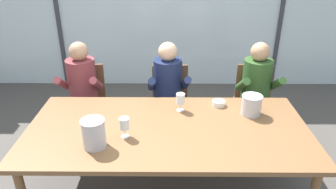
% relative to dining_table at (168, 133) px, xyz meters
% --- Properties ---
extents(ground, '(14.00, 14.00, 0.00)m').
position_rel_dining_table_xyz_m(ground, '(0.00, 1.00, -0.67)').
color(ground, '#4C4742').
extents(window_glass_panel, '(7.65, 0.03, 2.60)m').
position_rel_dining_table_xyz_m(window_glass_panel, '(0.00, 2.59, 0.63)').
color(window_glass_panel, silver).
rests_on(window_glass_panel, ground).
extents(window_mullion_left, '(0.06, 0.06, 2.60)m').
position_rel_dining_table_xyz_m(window_mullion_left, '(-1.72, 2.57, 0.63)').
color(window_mullion_left, '#38383D').
rests_on(window_mullion_left, ground).
extents(window_mullion_right, '(0.06, 0.06, 2.60)m').
position_rel_dining_table_xyz_m(window_mullion_right, '(1.72, 2.57, 0.63)').
color(window_mullion_right, '#38383D').
rests_on(window_mullion_right, ground).
extents(dining_table, '(2.45, 1.18, 0.73)m').
position_rel_dining_table_xyz_m(dining_table, '(0.00, 0.00, 0.00)').
color(dining_table, brown).
rests_on(dining_table, ground).
extents(chair_near_curtain, '(0.48, 0.48, 0.89)m').
position_rel_dining_table_xyz_m(chair_near_curtain, '(-0.97, 1.00, -0.14)').
color(chair_near_curtain, brown).
rests_on(chair_near_curtain, ground).
extents(chair_left_of_center, '(0.47, 0.47, 0.89)m').
position_rel_dining_table_xyz_m(chair_left_of_center, '(0.03, 0.98, -0.14)').
color(chair_left_of_center, brown).
rests_on(chair_left_of_center, ground).
extents(chair_center, '(0.48, 0.48, 0.89)m').
position_rel_dining_table_xyz_m(chair_center, '(1.00, 1.00, -0.14)').
color(chair_center, brown).
rests_on(chair_center, ground).
extents(person_maroon_top, '(0.46, 0.61, 1.21)m').
position_rel_dining_table_xyz_m(person_maroon_top, '(-0.98, 0.86, 0.03)').
color(person_maroon_top, brown).
rests_on(person_maroon_top, ground).
extents(person_navy_polo, '(0.49, 0.63, 1.21)m').
position_rel_dining_table_xyz_m(person_navy_polo, '(0.00, 0.86, 0.03)').
color(person_navy_polo, '#192347').
rests_on(person_navy_polo, ground).
extents(person_olive_shirt, '(0.48, 0.62, 1.21)m').
position_rel_dining_table_xyz_m(person_olive_shirt, '(1.00, 0.86, 0.03)').
color(person_olive_shirt, '#2D5123').
rests_on(person_olive_shirt, ground).
extents(ice_bucket_primary, '(0.19, 0.19, 0.24)m').
position_rel_dining_table_xyz_m(ice_bucket_primary, '(-0.57, -0.28, 0.18)').
color(ice_bucket_primary, '#B7B7BC').
rests_on(ice_bucket_primary, dining_table).
extents(ice_bucket_secondary, '(0.19, 0.19, 0.19)m').
position_rel_dining_table_xyz_m(ice_bucket_secondary, '(0.77, 0.25, 0.16)').
color(ice_bucket_secondary, '#B7B7BC').
rests_on(ice_bucket_secondary, dining_table).
extents(tasting_bowl, '(0.12, 0.12, 0.05)m').
position_rel_dining_table_xyz_m(tasting_bowl, '(0.50, 0.42, 0.08)').
color(tasting_bowl, silver).
rests_on(tasting_bowl, dining_table).
extents(wine_glass_by_left_taster, '(0.08, 0.08, 0.17)m').
position_rel_dining_table_xyz_m(wine_glass_by_left_taster, '(-0.35, -0.14, 0.18)').
color(wine_glass_by_left_taster, silver).
rests_on(wine_glass_by_left_taster, dining_table).
extents(wine_glass_near_bucket, '(0.08, 0.08, 0.17)m').
position_rel_dining_table_xyz_m(wine_glass_near_bucket, '(0.12, 0.31, 0.18)').
color(wine_glass_near_bucket, silver).
rests_on(wine_glass_near_bucket, dining_table).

